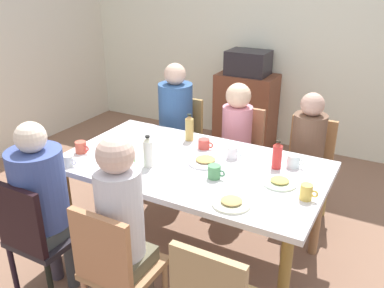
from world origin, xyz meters
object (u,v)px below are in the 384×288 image
plate_1 (205,161)px  bottle_2 (148,152)px  bottle_1 (277,155)px  bottle_0 (189,128)px  chair_1 (239,150)px  cup_7 (214,172)px  person_4 (307,149)px  chair_5 (36,234)px  cup_5 (294,161)px  person_3 (122,222)px  cup_1 (232,152)px  cup_4 (106,148)px  chair_0 (180,138)px  side_cabinet (246,111)px  chair_4 (307,165)px  cup_3 (307,192)px  dining_table (192,173)px  cup_0 (204,144)px  plate_2 (280,182)px  person_0 (175,117)px  person_1 (236,135)px  cup_6 (81,147)px  cup_2 (69,160)px  person_5 (41,196)px  bowl_0 (121,164)px  microwave (248,63)px  plate_0 (231,203)px

plate_1 → bottle_2: bearing=-143.4°
plate_1 → bottle_2: (-0.33, -0.24, 0.10)m
bottle_1 → bottle_0: bearing=168.7°
chair_1 → cup_7: chair_1 is taller
bottle_1 → person_4: bearing=83.2°
chair_5 → bottle_1: size_ratio=4.30×
cup_5 → bottle_1: bearing=-142.3°
person_3 → cup_1: bearing=78.1°
cup_7 → cup_4: bearing=-178.9°
chair_0 → side_cabinet: size_ratio=1.00×
person_3 → cup_5: person_3 is taller
bottle_0 → side_cabinet: bottle_0 is taller
chair_5 → bottle_2: bearing=62.1°
chair_4 → cup_3: 1.09m
person_4 → chair_5: (-1.26, -1.73, -0.18)m
cup_5 → chair_0: bearing=154.2°
dining_table → cup_4: (-0.67, -0.14, 0.11)m
chair_0 → cup_0: bearing=-47.3°
cup_7 → bottle_0: bearing=133.1°
plate_2 → bottle_0: bearing=157.1°
person_3 → chair_1: bearing=90.0°
plate_2 → person_0: bearing=147.3°
person_0 → person_3: bearing=-69.1°
person_1 → cup_4: 1.18m
cup_3 → cup_6: 1.68m
chair_5 → plate_1: chair_5 is taller
bottle_0 → bottle_1: 0.80m
dining_table → plate_2: (0.65, 0.00, 0.09)m
cup_3 → cup_2: bearing=-168.0°
dining_table → chair_5: bearing=-124.6°
person_5 → bowl_0: (0.25, 0.50, 0.06)m
chair_5 → plate_1: bearing=53.7°
chair_0 → person_3: 1.86m
bottle_0 → person_0: bearing=131.7°
person_4 → microwave: 1.77m
chair_4 → person_5: bearing=-125.9°
bowl_0 → cup_0: bowl_0 is taller
person_0 → person_4: size_ratio=1.09×
cup_1 → chair_4: bearing=59.4°
person_0 → chair_5: bearing=-90.0°
cup_6 → person_1: bearing=52.0°
plate_2 → cup_3: bearing=-29.3°
plate_1 → bottle_0: size_ratio=1.16×
chair_5 → bottle_0: size_ratio=4.04×
person_3 → cup_4: person_3 is taller
chair_0 → chair_4: same height
dining_table → plate_0: size_ratio=8.07×
person_1 → cup_5: size_ratio=9.46×
chair_0 → chair_1: bearing=0.0°
chair_5 → bowl_0: chair_5 is taller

